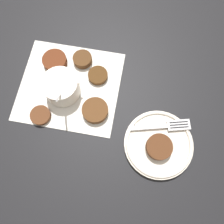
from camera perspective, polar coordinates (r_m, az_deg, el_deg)
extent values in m
plane|color=black|center=(0.65, -9.91, 5.21)|extent=(4.00, 4.00, 0.00)
cube|color=silver|center=(0.66, -10.98, 6.75)|extent=(0.34, 0.32, 0.00)
cylinder|color=silver|center=(0.62, -13.11, 6.20)|extent=(0.10, 0.10, 0.06)
cylinder|color=#B23D23|center=(0.63, -12.88, 5.78)|extent=(0.08, 0.08, 0.03)
cone|color=silver|center=(0.59, -9.13, 7.22)|extent=(0.02, 0.02, 0.02)
cylinder|color=silver|center=(0.58, -13.47, 4.45)|extent=(0.02, 0.07, 0.10)
cylinder|color=#5A2A16|center=(0.69, -14.72, 12.80)|extent=(0.07, 0.07, 0.02)
cylinder|color=#4E311A|center=(0.68, -7.71, 13.49)|extent=(0.06, 0.06, 0.02)
cylinder|color=#4B2E15|center=(0.65, -3.71, 9.51)|extent=(0.06, 0.06, 0.01)
cylinder|color=#56341B|center=(0.61, -4.42, 0.39)|extent=(0.07, 0.07, 0.02)
cylinder|color=#57311C|center=(0.64, -18.17, -0.82)|extent=(0.06, 0.06, 0.01)
cylinder|color=silver|center=(0.60, 11.99, -8.22)|extent=(0.18, 0.18, 0.01)
torus|color=silver|center=(0.59, 12.17, -8.08)|extent=(0.18, 0.18, 0.01)
cylinder|color=#512D19|center=(0.58, 12.20, -8.90)|extent=(0.07, 0.07, 0.02)
cube|color=silver|center=(0.59, 9.65, -3.90)|extent=(0.10, 0.02, 0.00)
cube|color=silver|center=(0.61, 17.05, -3.25)|extent=(0.06, 0.03, 0.00)
cube|color=black|center=(0.61, 17.22, -3.85)|extent=(0.05, 0.00, 0.00)
cube|color=black|center=(0.61, 17.11, -3.19)|extent=(0.05, 0.00, 0.00)
cube|color=black|center=(0.61, 17.01, -2.54)|extent=(0.05, 0.00, 0.00)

